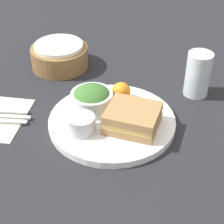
% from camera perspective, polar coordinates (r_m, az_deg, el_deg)
% --- Properties ---
extents(ground_plane, '(4.00, 4.00, 0.00)m').
position_cam_1_polar(ground_plane, '(0.92, 0.00, -1.89)').
color(ground_plane, '#232328').
extents(plate, '(0.31, 0.31, 0.02)m').
position_cam_1_polar(plate, '(0.91, 0.00, -1.46)').
color(plate, white).
rests_on(plate, ground_plane).
extents(sandwich, '(0.14, 0.12, 0.05)m').
position_cam_1_polar(sandwich, '(0.87, 3.16, -0.93)').
color(sandwich, '#A37A4C').
rests_on(sandwich, plate).
extents(salad_bowl, '(0.11, 0.11, 0.06)m').
position_cam_1_polar(salad_bowl, '(0.93, -3.10, 2.02)').
color(salad_bowl, silver).
rests_on(salad_bowl, plate).
extents(dressing_cup, '(0.07, 0.07, 0.04)m').
position_cam_1_polar(dressing_cup, '(0.86, -4.68, -1.83)').
color(dressing_cup, '#B7B7BC').
rests_on(dressing_cup, plate).
extents(orange_wedge, '(0.05, 0.05, 0.05)m').
position_cam_1_polar(orange_wedge, '(0.96, 1.41, 3.15)').
color(orange_wedge, orange).
rests_on(orange_wedge, plate).
extents(drink_glass, '(0.07, 0.07, 0.12)m').
position_cam_1_polar(drink_glass, '(1.02, 12.97, 5.63)').
color(drink_glass, silver).
rests_on(drink_glass, ground_plane).
extents(bread_basket, '(0.17, 0.17, 0.08)m').
position_cam_1_polar(bread_basket, '(1.15, -8.00, 8.47)').
color(bread_basket, olive).
rests_on(bread_basket, ground_plane).
extents(spoon, '(0.15, 0.02, 0.01)m').
position_cam_1_polar(spoon, '(0.99, -16.76, 0.04)').
color(spoon, silver).
rests_on(spoon, napkin).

